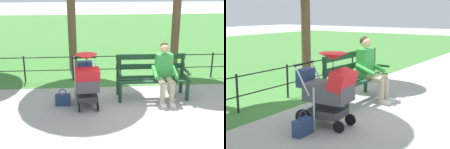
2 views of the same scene
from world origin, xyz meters
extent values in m
plane|color=#9E9B93|center=(0.00, 0.00, 0.00)|extent=(60.00, 60.00, 0.00)
cube|color=#3D7533|center=(0.00, -8.80, 0.00)|extent=(40.00, 16.00, 0.01)
cube|color=#193D23|center=(-0.58, -0.18, 0.45)|extent=(1.60, 0.10, 0.04)
cube|color=#193D23|center=(-0.58, 0.00, 0.45)|extent=(1.60, 0.10, 0.04)
cube|color=#193D23|center=(-0.58, 0.18, 0.45)|extent=(1.60, 0.10, 0.04)
cube|color=#193D23|center=(-0.58, -0.28, 0.67)|extent=(1.60, 0.04, 0.12)
cube|color=#193D23|center=(-0.58, -0.28, 0.90)|extent=(1.60, 0.04, 0.12)
cylinder|color=#193D23|center=(-1.33, 0.20, 0.23)|extent=(0.08, 0.08, 0.45)
cylinder|color=#193D23|center=(-1.33, -0.28, 0.47)|extent=(0.08, 0.08, 0.95)
cube|color=#193D23|center=(-1.33, 0.00, 0.63)|extent=(0.05, 0.56, 0.04)
cylinder|color=#193D23|center=(0.17, 0.20, 0.23)|extent=(0.08, 0.08, 0.45)
cylinder|color=#193D23|center=(0.17, -0.28, 0.47)|extent=(0.08, 0.08, 0.95)
cube|color=#193D23|center=(0.17, 0.00, 0.63)|extent=(0.05, 0.56, 0.04)
cylinder|color=tan|center=(-0.92, 0.22, 0.47)|extent=(0.14, 0.40, 0.14)
cylinder|color=tan|center=(-0.72, 0.22, 0.47)|extent=(0.14, 0.40, 0.14)
cylinder|color=tan|center=(-0.92, 0.42, 0.24)|extent=(0.11, 0.11, 0.47)
cylinder|color=tan|center=(-0.72, 0.42, 0.24)|extent=(0.11, 0.11, 0.47)
cube|color=silver|center=(-0.92, 0.50, 0.04)|extent=(0.10, 0.22, 0.07)
cube|color=silver|center=(-0.72, 0.50, 0.04)|extent=(0.10, 0.22, 0.07)
cube|color=green|center=(-0.82, 0.00, 0.75)|extent=(0.36, 0.22, 0.56)
cylinder|color=green|center=(-1.04, 0.12, 0.65)|extent=(0.09, 0.43, 0.23)
cylinder|color=green|center=(-0.60, 0.12, 0.65)|extent=(0.09, 0.43, 0.23)
sphere|color=tan|center=(-0.82, 0.00, 1.15)|extent=(0.20, 0.20, 0.20)
sphere|color=black|center=(-0.82, -0.03, 1.18)|extent=(0.19, 0.19, 0.19)
cylinder|color=black|center=(0.69, -0.01, 0.14)|extent=(0.06, 0.28, 0.28)
cylinder|color=black|center=(1.14, 0.03, 0.14)|extent=(0.06, 0.28, 0.28)
cylinder|color=black|center=(0.67, 0.59, 0.09)|extent=(0.05, 0.18, 0.18)
cylinder|color=black|center=(1.05, 0.62, 0.09)|extent=(0.05, 0.18, 0.18)
cube|color=#38383D|center=(0.89, 0.31, 0.22)|extent=(0.47, 0.56, 0.12)
cylinder|color=silver|center=(0.67, 0.19, 0.33)|extent=(0.03, 0.03, 0.65)
cylinder|color=silver|center=(1.12, 0.23, 0.33)|extent=(0.03, 0.03, 0.65)
cube|color=#47474C|center=(0.88, 0.33, 0.55)|extent=(0.52, 0.72, 0.28)
cube|color=red|center=(0.86, 0.57, 0.75)|extent=(0.51, 0.35, 0.33)
cylinder|color=black|center=(0.93, -0.11, 0.95)|extent=(0.52, 0.08, 0.03)
cylinder|color=silver|center=(0.69, -0.03, 0.75)|extent=(0.05, 0.30, 0.49)
cylinder|color=silver|center=(1.14, 0.01, 0.75)|extent=(0.05, 0.30, 0.49)
cone|color=red|center=(0.88, 0.41, 1.10)|extent=(0.48, 0.48, 0.10)
cylinder|color=black|center=(0.88, 0.41, 0.92)|extent=(0.01, 0.01, 0.30)
cube|color=navy|center=(0.92, -0.09, 0.73)|extent=(0.33, 0.19, 0.28)
cube|color=navy|center=(1.41, 0.25, 0.12)|extent=(0.32, 0.14, 0.24)
torus|color=navy|center=(1.41, 0.25, 0.29)|extent=(0.16, 0.02, 0.16)
cylinder|color=black|center=(-2.52, -1.36, 0.35)|extent=(0.04, 0.04, 0.70)
cylinder|color=black|center=(-1.26, -1.36, 0.35)|extent=(0.04, 0.04, 0.70)
cylinder|color=black|center=(0.00, -1.36, 0.35)|extent=(0.04, 0.04, 0.70)
cylinder|color=black|center=(1.26, -1.36, 0.35)|extent=(0.04, 0.04, 0.70)
cylinder|color=black|center=(2.52, -1.36, 0.35)|extent=(0.04, 0.04, 0.70)
cylinder|color=black|center=(0.00, -1.36, 0.65)|extent=(7.55, 0.02, 0.02)
cylinder|color=black|center=(0.00, -1.36, 0.30)|extent=(7.55, 0.02, 0.02)
cylinder|color=brown|center=(1.31, -2.58, 1.88)|extent=(0.24, 0.24, 3.76)
cylinder|color=brown|center=(-1.71, -2.28, 1.50)|extent=(0.24, 0.24, 2.99)
camera|label=1|loc=(0.80, 6.15, 2.58)|focal=47.25mm
camera|label=2|loc=(4.79, 3.17, 1.74)|focal=52.21mm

